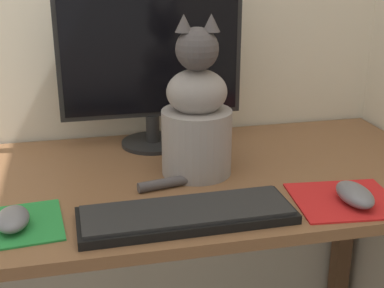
# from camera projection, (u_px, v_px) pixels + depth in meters

# --- Properties ---
(desk) EXTENTS (1.29, 0.63, 0.72)m
(desk) POSITION_uv_depth(u_px,v_px,m) (179.00, 215.00, 1.28)
(desk) COLOR brown
(desk) RESTS_ON ground_plane
(monitor) EXTENTS (0.47, 0.17, 0.40)m
(monitor) POSITION_uv_depth(u_px,v_px,m) (151.00, 65.00, 1.37)
(monitor) COLOR black
(monitor) RESTS_ON desk
(keyboard) EXTENTS (0.42, 0.15, 0.02)m
(keyboard) POSITION_uv_depth(u_px,v_px,m) (186.00, 214.00, 1.04)
(keyboard) COLOR black
(keyboard) RESTS_ON desk
(mousepad_left) EXTENTS (0.21, 0.19, 0.00)m
(mousepad_left) POSITION_uv_depth(u_px,v_px,m) (10.00, 226.00, 1.02)
(mousepad_left) COLOR #238438
(mousepad_left) RESTS_ON desk
(mousepad_right) EXTENTS (0.23, 0.21, 0.00)m
(mousepad_right) POSITION_uv_depth(u_px,v_px,m) (344.00, 200.00, 1.12)
(mousepad_right) COLOR red
(mousepad_right) RESTS_ON desk
(computer_mouse_left) EXTENTS (0.06, 0.10, 0.03)m
(computer_mouse_left) POSITION_uv_depth(u_px,v_px,m) (13.00, 219.00, 1.00)
(computer_mouse_left) COLOR slate
(computer_mouse_left) RESTS_ON mousepad_left
(computer_mouse_right) EXTENTS (0.06, 0.11, 0.04)m
(computer_mouse_right) POSITION_uv_depth(u_px,v_px,m) (355.00, 194.00, 1.10)
(computer_mouse_right) COLOR slate
(computer_mouse_right) RESTS_ON mousepad_right
(cat) EXTENTS (0.25, 0.19, 0.37)m
(cat) POSITION_uv_depth(u_px,v_px,m) (197.00, 117.00, 1.22)
(cat) COLOR gray
(cat) RESTS_ON desk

